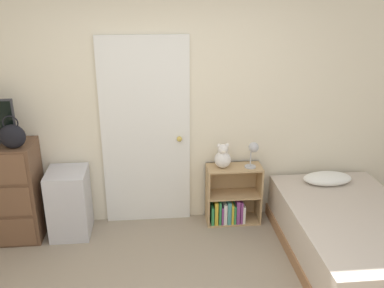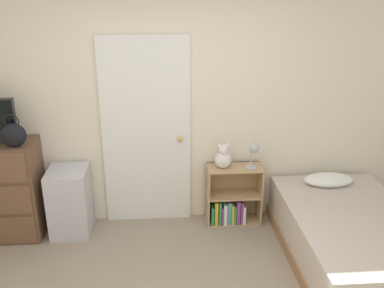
% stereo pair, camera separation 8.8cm
% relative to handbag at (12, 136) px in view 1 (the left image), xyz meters
% --- Properties ---
extents(wall_back, '(10.00, 0.06, 2.55)m').
position_rel_handbag_xyz_m(wall_back, '(1.40, 0.39, 0.13)').
color(wall_back, beige).
rests_on(wall_back, ground_plane).
extents(door_closed, '(0.91, 0.09, 2.01)m').
position_rel_handbag_xyz_m(door_closed, '(1.22, 0.33, -0.14)').
color(door_closed, white).
rests_on(door_closed, ground_plane).
extents(handbag, '(0.24, 0.13, 0.32)m').
position_rel_handbag_xyz_m(handbag, '(0.00, 0.00, 0.00)').
color(handbag, black).
rests_on(handbag, dresser).
extents(storage_bin, '(0.39, 0.43, 0.71)m').
position_rel_handbag_xyz_m(storage_bin, '(0.42, 0.12, -0.79)').
color(storage_bin, silver).
rests_on(storage_bin, ground_plane).
extents(bookshelf, '(0.58, 0.27, 0.65)m').
position_rel_handbag_xyz_m(bookshelf, '(2.11, 0.20, -0.90)').
color(bookshelf, tan).
rests_on(bookshelf, ground_plane).
extents(teddy_bear, '(0.17, 0.17, 0.27)m').
position_rel_handbag_xyz_m(teddy_bear, '(2.01, 0.20, -0.38)').
color(teddy_bear, silver).
rests_on(teddy_bear, bookshelf).
extents(desk_lamp, '(0.14, 0.13, 0.28)m').
position_rel_handbag_xyz_m(desk_lamp, '(2.32, 0.16, -0.29)').
color(desk_lamp, '#B2B2B7').
rests_on(desk_lamp, bookshelf).
extents(bed, '(1.15, 1.85, 0.59)m').
position_rel_handbag_xyz_m(bed, '(3.12, -0.58, -0.90)').
color(bed, '#996B47').
rests_on(bed, ground_plane).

